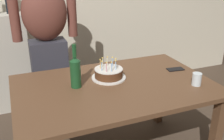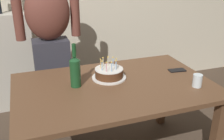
{
  "view_description": "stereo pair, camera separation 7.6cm",
  "coord_description": "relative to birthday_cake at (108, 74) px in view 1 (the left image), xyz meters",
  "views": [
    {
      "loc": [
        -0.69,
        -1.67,
        1.6
      ],
      "look_at": [
        -0.0,
        0.05,
        0.84
      ],
      "focal_mm": 41.88,
      "sensor_mm": 36.0,
      "label": 1
    },
    {
      "loc": [
        -0.62,
        -1.69,
        1.6
      ],
      "look_at": [
        -0.0,
        0.05,
        0.84
      ],
      "focal_mm": 41.88,
      "sensor_mm": 36.0,
      "label": 2
    }
  ],
  "objects": [
    {
      "name": "dining_table",
      "position": [
        0.0,
        -0.12,
        -0.14
      ],
      "size": [
        1.5,
        0.96,
        0.74
      ],
      "color": "brown",
      "rests_on": "ground_plane"
    },
    {
      "name": "person_man_bearded",
      "position": [
        -0.37,
        0.66,
        0.09
      ],
      "size": [
        0.61,
        0.27,
        1.66
      ],
      "rotation": [
        0.0,
        0.0,
        3.14
      ],
      "color": "#33333D",
      "rests_on": "ground_plane"
    },
    {
      "name": "wine_bottle",
      "position": [
        -0.28,
        -0.06,
        0.09
      ],
      "size": [
        0.08,
        0.08,
        0.33
      ],
      "color": "#194723",
      "rests_on": "dining_table"
    },
    {
      "name": "cell_phone",
      "position": [
        0.61,
        -0.04,
        -0.04
      ],
      "size": [
        0.15,
        0.09,
        0.01
      ],
      "primitive_type": "cube",
      "rotation": [
        0.0,
        0.0,
        -0.11
      ],
      "color": "black",
      "rests_on": "dining_table"
    },
    {
      "name": "water_glass_near",
      "position": [
        0.57,
        -0.36,
        0.01
      ],
      "size": [
        0.07,
        0.07,
        0.1
      ],
      "primitive_type": "cylinder",
      "color": "silver",
      "rests_on": "dining_table"
    },
    {
      "name": "birthday_cake",
      "position": [
        0.0,
        0.0,
        0.0
      ],
      "size": [
        0.28,
        0.28,
        0.17
      ],
      "color": "white",
      "rests_on": "dining_table"
    }
  ]
}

